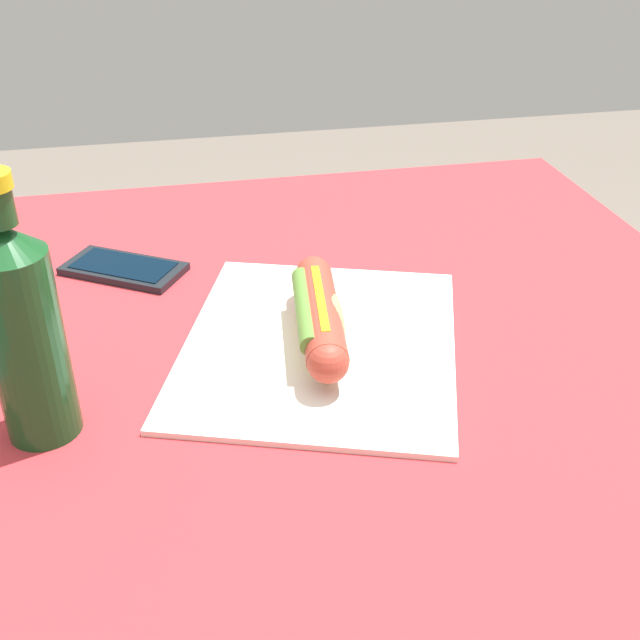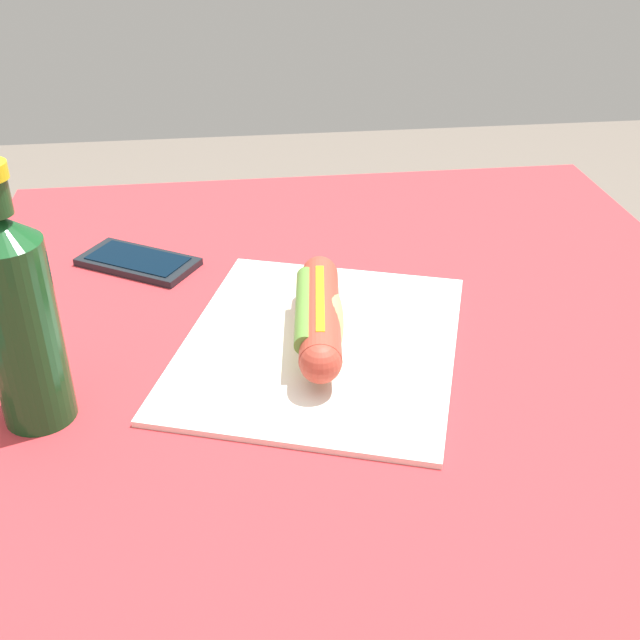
# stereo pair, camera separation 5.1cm
# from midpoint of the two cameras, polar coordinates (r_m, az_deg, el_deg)

# --- Properties ---
(dining_table) EXTENTS (1.02, 0.83, 0.74)m
(dining_table) POSITION_cam_midpoint_polar(r_m,az_deg,el_deg) (0.83, 1.41, -12.01)
(dining_table) COLOR brown
(dining_table) RESTS_ON ground
(paper_wrapper) EXTENTS (0.38, 0.35, 0.01)m
(paper_wrapper) POSITION_cam_midpoint_polar(r_m,az_deg,el_deg) (0.77, -1.90, -1.76)
(paper_wrapper) COLOR silver
(paper_wrapper) RESTS_ON dining_table
(hot_dog) EXTENTS (0.20, 0.06, 0.05)m
(hot_dog) POSITION_cam_midpoint_polar(r_m,az_deg,el_deg) (0.75, -2.02, 0.25)
(hot_dog) COLOR tan
(hot_dog) RESTS_ON paper_wrapper
(cell_phone) EXTENTS (0.13, 0.15, 0.01)m
(cell_phone) POSITION_cam_midpoint_polar(r_m,az_deg,el_deg) (0.94, -15.63, 3.60)
(cell_phone) COLOR black
(cell_phone) RESTS_ON dining_table
(soda_bottle) EXTENTS (0.06, 0.06, 0.23)m
(soda_bottle) POSITION_cam_midpoint_polar(r_m,az_deg,el_deg) (0.66, -22.87, -0.69)
(soda_bottle) COLOR #14471E
(soda_bottle) RESTS_ON dining_table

